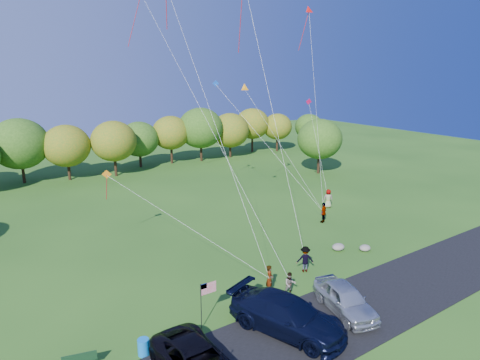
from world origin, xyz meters
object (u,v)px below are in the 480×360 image
object	(u,v)px
flyer_d	(323,213)
flyer_e	(328,199)
flyer_b	(290,284)
minivan_silver	(345,299)
flyer_a	(270,279)
flyer_c	(305,259)
minivan_navy	(287,315)
trash_barrel	(144,347)
park_bench	(79,360)

from	to	relation	value
flyer_d	flyer_e	bearing A→B (deg)	-165.71
flyer_b	flyer_d	world-z (taller)	flyer_d
minivan_silver	flyer_a	world-z (taller)	flyer_a
minivan_silver	flyer_c	xyz separation A→B (m)	(1.68, 5.25, 0.05)
minivan_navy	flyer_a	world-z (taller)	minivan_navy
flyer_a	flyer_c	distance (m)	4.00
flyer_e	flyer_c	bearing A→B (deg)	66.58
flyer_c	flyer_a	bearing A→B (deg)	44.40
flyer_d	flyer_c	bearing A→B (deg)	13.27
flyer_e	flyer_d	bearing A→B (deg)	67.29
minivan_silver	trash_barrel	bearing A→B (deg)	179.61
flyer_b	flyer_c	distance (m)	3.58
flyer_a	flyer_d	xyz separation A→B (m)	(12.16, 7.31, 0.01)
flyer_a	minivan_navy	bearing A→B (deg)	-170.22
park_bench	trash_barrel	size ratio (longest dim) A/B	1.80
trash_barrel	flyer_b	bearing A→B (deg)	1.62
flyer_b	flyer_e	xyz separation A→B (m)	(14.84, 11.16, 0.19)
minivan_navy	flyer_b	bearing A→B (deg)	27.44
flyer_c	flyer_e	bearing A→B (deg)	-110.40
minivan_navy	flyer_a	distance (m)	4.30
flyer_b	flyer_e	distance (m)	18.57
trash_barrel	minivan_silver	bearing A→B (deg)	-15.25
flyer_c	flyer_d	world-z (taller)	flyer_d
minivan_silver	park_bench	distance (m)	14.74
flyer_c	flyer_d	size ratio (longest dim) A/B	0.98
flyer_e	minivan_navy	bearing A→B (deg)	67.11
flyer_a	trash_barrel	bearing A→B (deg)	133.20
flyer_a	park_bench	world-z (taller)	flyer_a
flyer_d	flyer_e	size ratio (longest dim) A/B	0.99
flyer_e	park_bench	xyz separation A→B (m)	(-27.72, -10.71, -0.49)
flyer_e	park_bench	size ratio (longest dim) A/B	1.23
park_bench	minivan_silver	bearing A→B (deg)	-0.19
flyer_a	flyer_b	bearing A→B (deg)	-103.64
minivan_navy	park_bench	size ratio (longest dim) A/B	4.24
flyer_a	flyer_b	distance (m)	1.33
minivan_navy	park_bench	world-z (taller)	minivan_navy
trash_barrel	flyer_c	bearing A→B (deg)	9.50
minivan_navy	trash_barrel	bearing A→B (deg)	140.71
flyer_d	trash_barrel	xyz separation A→B (m)	(-21.22, -8.58, -0.52)
flyer_d	minivan_silver	bearing A→B (deg)	24.99
minivan_navy	flyer_c	distance (m)	7.48
minivan_silver	flyer_e	xyz separation A→B (m)	(13.49, 14.52, 0.07)
minivan_navy	minivan_silver	bearing A→B (deg)	-25.90
flyer_b	flyer_e	bearing A→B (deg)	63.25
park_bench	flyer_e	bearing A→B (deg)	35.93
flyer_a	minivan_silver	bearing A→B (deg)	-117.74
flyer_a	flyer_e	world-z (taller)	flyer_e
minivan_navy	flyer_e	world-z (taller)	minivan_navy
minivan_navy	flyer_b	distance (m)	3.97
minivan_navy	flyer_d	xyz separation A→B (m)	(14.00, 11.20, -0.07)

